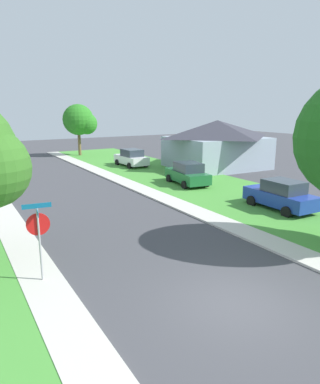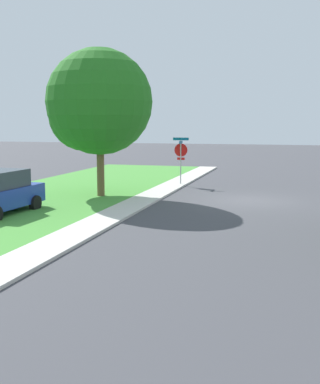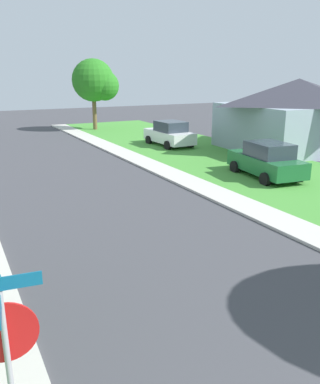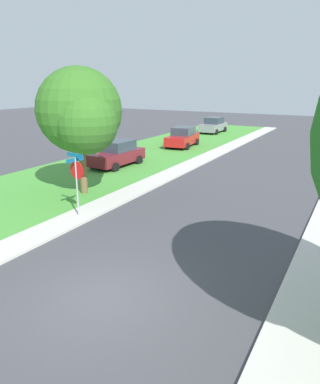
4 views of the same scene
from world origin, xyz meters
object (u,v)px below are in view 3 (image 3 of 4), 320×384
(stop_sign_far_corner, at_px, (6,346))
(car_white_kerbside_mid, at_px, (170,134))
(car_green_far_down_street, at_px, (267,160))
(house_right_setback, at_px, (296,114))
(tree_sidewalk_mid, at_px, (96,82))

(stop_sign_far_corner, bearing_deg, car_white_kerbside_mid, 56.53)
(car_green_far_down_street, distance_m, car_white_kerbside_mid, 9.99)
(stop_sign_far_corner, distance_m, car_white_kerbside_mid, 24.15)
(car_green_far_down_street, height_order, house_right_setback, house_right_setback)
(car_white_kerbside_mid, distance_m, tree_sidewalk_mid, 11.05)
(car_green_far_down_street, bearing_deg, car_white_kerbside_mid, 88.90)
(tree_sidewalk_mid, bearing_deg, house_right_setback, -61.04)
(car_green_far_down_street, bearing_deg, tree_sidewalk_mid, 93.98)
(car_green_far_down_street, xyz_separation_m, car_white_kerbside_mid, (0.19, 9.99, 0.00))
(house_right_setback, bearing_deg, stop_sign_far_corner, -142.83)
(car_white_kerbside_mid, bearing_deg, tree_sidewalk_mid, 98.79)
(car_white_kerbside_mid, distance_m, house_right_setback, 8.52)
(stop_sign_far_corner, relative_size, car_white_kerbside_mid, 0.64)
(stop_sign_far_corner, xyz_separation_m, car_white_kerbside_mid, (13.31, 20.13, -1.01))
(car_green_far_down_street, relative_size, tree_sidewalk_mid, 0.73)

